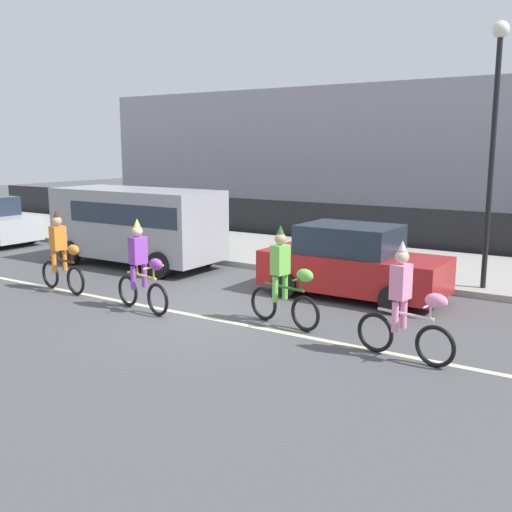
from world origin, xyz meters
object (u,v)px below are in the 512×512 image
at_px(parade_cyclist_lime, 285,282).
at_px(parade_cyclist_purple, 142,271).
at_px(parked_van_grey, 139,221).
at_px(parked_car_red, 352,263).
at_px(parade_cyclist_pink, 406,309).
at_px(street_lamp_post, 495,118).
at_px(parade_cyclist_orange, 62,256).

bearing_deg(parade_cyclist_lime, parade_cyclist_purple, -166.75).
bearing_deg(parked_van_grey, parked_car_red, -0.49).
distance_m(parade_cyclist_pink, parked_car_red, 4.07).
xyz_separation_m(parade_cyclist_purple, parked_van_grey, (-3.43, 3.50, 0.44)).
bearing_deg(parade_cyclist_purple, parade_cyclist_pink, 1.52).
relative_size(parade_cyclist_pink, parked_car_red, 0.47).
xyz_separation_m(parade_cyclist_lime, parade_cyclist_pink, (2.55, -0.56, 0.00)).
relative_size(parade_cyclist_pink, parked_van_grey, 0.38).
distance_m(parade_cyclist_purple, parade_cyclist_lime, 3.07).
distance_m(parked_van_grey, parked_car_red, 6.60).
distance_m(parade_cyclist_pink, street_lamp_post, 6.07).
bearing_deg(parked_van_grey, parade_cyclist_orange, -78.19).
xyz_separation_m(parade_cyclist_orange, parade_cyclist_lime, (5.73, 0.48, 0.00)).
relative_size(parade_cyclist_orange, parade_cyclist_pink, 1.00).
bearing_deg(parked_van_grey, parade_cyclist_pink, -20.50).
distance_m(parade_cyclist_pink, parked_van_grey, 9.58).
distance_m(parade_cyclist_orange, parade_cyclist_purple, 2.76).
xyz_separation_m(parked_car_red, street_lamp_post, (2.44, 1.90, 3.21)).
relative_size(parade_cyclist_lime, parked_car_red, 0.47).
height_order(parade_cyclist_orange, parked_van_grey, parked_van_grey).
bearing_deg(parade_cyclist_orange, street_lamp_post, 31.51).
xyz_separation_m(parade_cyclist_lime, parked_car_red, (0.16, 2.74, -0.06)).
bearing_deg(parked_car_red, parade_cyclist_pink, -54.08).
bearing_deg(street_lamp_post, parade_cyclist_lime, -119.35).
height_order(parade_cyclist_lime, street_lamp_post, street_lamp_post).
distance_m(parade_cyclist_orange, parade_cyclist_pink, 8.28).
distance_m(parked_car_red, street_lamp_post, 4.46).
height_order(parade_cyclist_lime, parked_car_red, parade_cyclist_lime).
bearing_deg(parade_cyclist_purple, parade_cyclist_orange, 175.32).
bearing_deg(street_lamp_post, parade_cyclist_purple, -136.33).
bearing_deg(parked_van_grey, street_lamp_post, 11.52).
height_order(parade_cyclist_purple, street_lamp_post, street_lamp_post).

